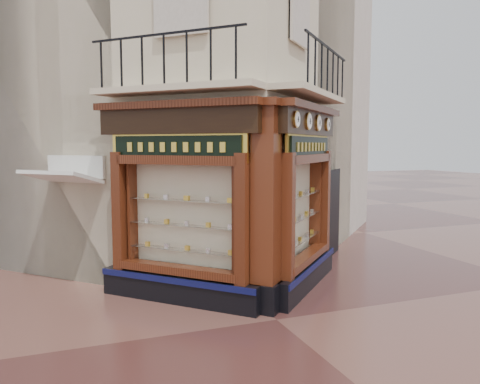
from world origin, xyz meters
name	(u,v)px	position (x,y,z in m)	size (l,w,h in m)	color
ground	(277,320)	(0.00, 0.00, 0.00)	(80.00, 80.00, 0.00)	#452320
main_building	(188,46)	(0.00, 6.16, 6.00)	(8.00, 8.00, 12.00)	beige
neighbour_left	(94,72)	(-2.47, 8.63, 5.50)	(8.00, 8.00, 11.00)	beige
neighbour_right	(238,79)	(2.47, 8.63, 5.50)	(8.00, 8.00, 11.00)	beige
shopfront_left	(179,204)	(-1.41, 1.57, 1.98)	(2.86, 2.86, 3.98)	black
shopfront_right	(305,199)	(1.41, 1.57, 1.98)	(2.86, 2.86, 3.98)	black
corner_pilaster	(266,209)	(0.00, 0.50, 1.95)	(0.85, 0.85, 3.98)	black
balcony	(247,91)	(0.00, 1.49, 4.22)	(5.94, 2.97, 1.03)	beige
clock_a	(296,119)	(0.62, 0.52, 3.62)	(0.26, 0.26, 0.32)	gold
clock_b	(309,121)	(1.20, 1.10, 3.62)	(0.28, 0.28, 0.35)	gold
clock_c	(318,123)	(1.74, 1.64, 3.62)	(0.29, 0.29, 0.36)	gold
clock_d	(328,124)	(2.34, 2.23, 3.62)	(0.25, 0.25, 0.31)	gold
awning	(65,288)	(-3.57, 3.36, 0.00)	(1.60, 0.96, 0.08)	silver
signboard_left	(176,147)	(-1.46, 1.51, 3.10)	(2.18, 2.18, 0.58)	gold
signboard_right	(309,147)	(1.46, 1.51, 3.10)	(2.14, 2.14, 0.57)	gold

